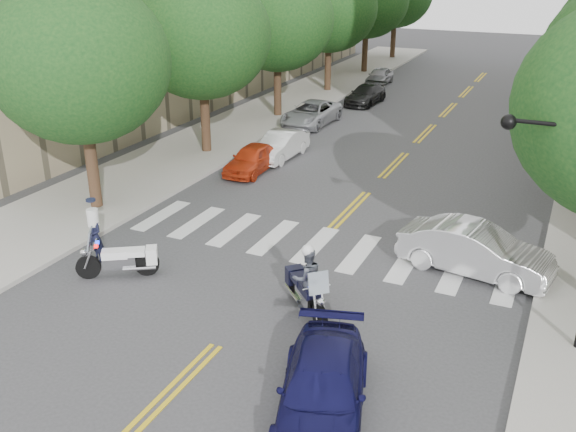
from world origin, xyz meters
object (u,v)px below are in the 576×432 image
Objects in this scene: officer_standing at (95,236)px; convertible at (475,250)px; motorcycle_police at (306,282)px; motorcycle_parked at (125,259)px; sedan_blue at (323,389)px.

convertible is at bearing 42.79° from officer_standing.
motorcycle_police is 0.92× the size of motorcycle_parked.
motorcycle_parked is at bearing 125.18° from convertible.
sedan_blue is at bearing -146.05° from motorcycle_parked.
motorcycle_police reaches higher than sedan_blue.
motorcycle_parked is 1.30× the size of officer_standing.
motorcycle_parked is (-5.79, -0.38, -0.35)m from motorcycle_police.
officer_standing is (-1.46, 0.45, 0.30)m from motorcycle_parked.
motorcycle_police reaches higher than convertible.
convertible is at bearing -96.76° from motorcycle_parked.
officer_standing is 0.38× the size of sedan_blue.
sedan_blue is at bearing 73.82° from motorcycle_police.
officer_standing is 9.98m from sedan_blue.
motorcycle_police is 5.67m from convertible.
officer_standing is at bearing 120.11° from convertible.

